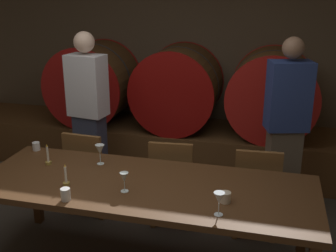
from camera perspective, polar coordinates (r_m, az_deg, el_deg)
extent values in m
cube|color=brown|center=(5.56, 2.94, 10.98)|extent=(6.46, 0.24, 2.95)
cube|color=brown|center=(5.35, 1.54, -2.78)|extent=(5.82, 0.90, 0.53)
cylinder|color=#513319|center=(5.47, -10.02, 5.79)|extent=(0.99, 0.79, 0.99)
cylinder|color=#9E1411|center=(5.11, -11.88, 4.75)|extent=(1.01, 0.03, 1.01)
cylinder|color=#9E1411|center=(5.83, -8.39, 6.69)|extent=(1.01, 0.03, 1.01)
cylinder|color=#2D2D33|center=(5.47, -10.02, 5.79)|extent=(1.00, 0.04, 1.00)
cylinder|color=#513319|center=(5.12, 1.36, 5.19)|extent=(0.99, 0.79, 0.99)
cylinder|color=maroon|center=(4.73, 0.25, 4.05)|extent=(1.01, 0.03, 1.01)
cylinder|color=maroon|center=(5.51, 2.33, 6.16)|extent=(1.01, 0.03, 1.01)
cylinder|color=#2D2D33|center=(5.12, 1.36, 5.19)|extent=(1.00, 0.04, 1.00)
cylinder|color=brown|center=(5.00, 13.96, 4.29)|extent=(0.99, 0.79, 0.99)
cylinder|color=#B21C16|center=(4.60, 13.87, 3.06)|extent=(1.01, 0.03, 1.01)
cylinder|color=#B21C16|center=(5.39, 14.04, 5.34)|extent=(1.01, 0.03, 1.01)
cylinder|color=#2D2D33|center=(5.00, 13.96, 4.29)|extent=(1.00, 0.04, 1.00)
cube|color=#4C2D16|center=(3.28, -3.16, -8.20)|extent=(2.63, 0.96, 0.05)
cube|color=#4C2D16|center=(4.28, -17.47, -8.11)|extent=(0.07, 0.07, 0.72)
cube|color=#4C2D16|center=(3.72, 17.93, -12.41)|extent=(0.07, 0.07, 0.72)
cube|color=brown|center=(4.35, -10.21, -5.88)|extent=(0.42, 0.42, 0.04)
cube|color=brown|center=(4.11, -11.55, -3.95)|extent=(0.40, 0.06, 0.42)
cube|color=brown|center=(4.51, -7.11, -7.99)|extent=(0.05, 0.05, 0.42)
cube|color=brown|center=(4.65, -10.95, -7.33)|extent=(0.05, 0.05, 0.42)
cube|color=brown|center=(4.24, -9.03, -9.93)|extent=(0.05, 0.05, 0.42)
cube|color=brown|center=(4.39, -13.06, -9.15)|extent=(0.05, 0.05, 0.42)
cube|color=brown|center=(4.09, 0.71, -7.22)|extent=(0.44, 0.44, 0.04)
cube|color=brown|center=(3.83, 0.34, -5.30)|extent=(0.40, 0.08, 0.42)
cube|color=brown|center=(4.32, 3.29, -9.12)|extent=(0.05, 0.05, 0.42)
cube|color=brown|center=(4.36, -1.21, -8.81)|extent=(0.05, 0.05, 0.42)
cube|color=brown|center=(4.03, 2.79, -11.37)|extent=(0.05, 0.05, 0.42)
cube|color=brown|center=(4.07, -2.06, -11.00)|extent=(0.05, 0.05, 0.42)
cube|color=brown|center=(4.00, 11.87, -8.28)|extent=(0.42, 0.42, 0.04)
cube|color=brown|center=(3.74, 12.14, -6.39)|extent=(0.40, 0.07, 0.42)
cube|color=brown|center=(4.27, 13.96, -10.12)|extent=(0.05, 0.05, 0.42)
cube|color=brown|center=(4.25, 9.32, -9.87)|extent=(0.05, 0.05, 0.42)
cube|color=brown|center=(3.97, 14.18, -12.48)|extent=(0.05, 0.05, 0.42)
cube|color=brown|center=(3.96, 9.16, -12.22)|extent=(0.05, 0.05, 0.42)
cube|color=#33384C|center=(4.64, -10.36, -3.96)|extent=(0.33, 0.24, 0.92)
cube|color=silver|center=(4.40, -10.95, 5.42)|extent=(0.41, 0.29, 0.63)
sphere|color=beige|center=(4.32, -11.32, 11.12)|extent=(0.21, 0.21, 0.21)
cube|color=brown|center=(4.25, 15.10, -6.39)|extent=(0.34, 0.28, 0.94)
cube|color=navy|center=(3.99, 16.06, 3.94)|extent=(0.43, 0.34, 0.64)
sphere|color=#8C664C|center=(3.90, 16.64, 10.13)|extent=(0.20, 0.20, 0.20)
cylinder|color=olive|center=(3.73, -15.91, -4.85)|extent=(0.05, 0.05, 0.02)
cylinder|color=#EDE5CC|center=(3.70, -16.02, -3.69)|extent=(0.02, 0.02, 0.14)
cone|color=yellow|center=(3.67, -16.14, -2.53)|extent=(0.01, 0.01, 0.02)
cylinder|color=olive|center=(3.33, -13.62, -7.63)|extent=(0.05, 0.05, 0.02)
cylinder|color=#EDE5CC|center=(3.29, -13.73, -6.43)|extent=(0.02, 0.02, 0.13)
cone|color=yellow|center=(3.26, -13.83, -5.22)|extent=(0.01, 0.01, 0.02)
cylinder|color=silver|center=(3.64, -9.13, -5.07)|extent=(0.06, 0.06, 0.00)
cylinder|color=silver|center=(3.63, -9.17, -4.43)|extent=(0.01, 0.01, 0.09)
cone|color=silver|center=(3.59, -9.24, -3.18)|extent=(0.08, 0.08, 0.09)
cylinder|color=silver|center=(3.17, -5.90, -8.78)|extent=(0.06, 0.06, 0.00)
cylinder|color=silver|center=(3.15, -5.92, -8.17)|extent=(0.01, 0.01, 0.07)
cone|color=silver|center=(3.12, -5.97, -6.95)|extent=(0.07, 0.07, 0.08)
cylinder|color=white|center=(2.88, 6.86, -11.84)|extent=(0.06, 0.06, 0.00)
cylinder|color=white|center=(2.86, 6.89, -11.09)|extent=(0.01, 0.01, 0.08)
cone|color=white|center=(2.82, 6.96, -9.67)|extent=(0.08, 0.08, 0.08)
cylinder|color=white|center=(4.06, -17.45, -2.64)|extent=(0.07, 0.07, 0.08)
cylinder|color=white|center=(3.10, -13.74, -9.00)|extent=(0.07, 0.07, 0.09)
cylinder|color=beige|center=(3.02, 7.79, -9.55)|extent=(0.08, 0.08, 0.08)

